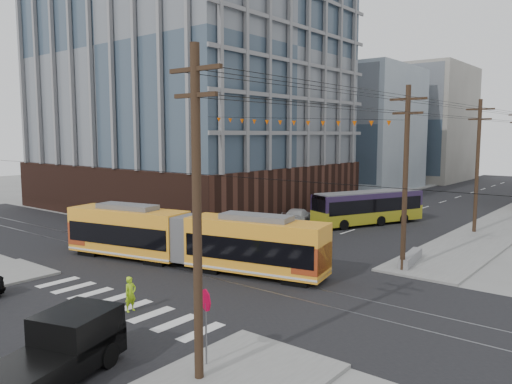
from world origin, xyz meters
The scene contains 14 objects.
ground centered at (0.00, 0.00, 0.00)m, with size 160.00×160.00×0.00m, color slate.
office_building centered at (-22.00, 23.00, 14.30)m, with size 30.00×25.00×28.60m, color #381E16.
bg_bldg_nw_near centered at (-17.00, 52.00, 9.00)m, with size 18.00×16.00×18.00m, color #8C99A5.
bg_bldg_nw_far centered at (-14.00, 72.00, 10.00)m, with size 16.00×18.00×20.00m, color gray.
utility_pole_near centered at (8.50, -6.00, 5.50)m, with size 0.30×0.30×11.00m, color black.
streetcar centered at (-2.54, 3.99, 1.73)m, with size 17.90×2.52×3.45m, color #FBA226, non-canonical shape.
city_bus centered at (-0.22, 24.23, 1.56)m, with size 2.39×11.04×3.13m, color #271939, non-canonical shape.
pickup_truck centered at (4.95, -9.56, 1.03)m, with size 2.17×6.09×2.07m, color black, non-canonical shape.
parked_car_silver centered at (-5.27, 15.20, 0.74)m, with size 1.56×4.47×1.47m, color #9597A4.
parked_car_white centered at (-5.33, 20.37, 0.73)m, with size 2.03×5.00×1.45m, color silver.
parked_car_grey centered at (-5.65, 26.27, 0.61)m, with size 2.01×4.36×1.21m, color gray.
pedestrian centered at (1.29, -3.29, 0.82)m, with size 0.60×0.39×1.65m, color #A4DB19.
stop_sign centered at (8.02, -5.16, 1.34)m, with size 0.82×0.82×2.68m, color #B00027, non-canonical shape.
jersey_barrier centered at (8.30, 12.79, 0.39)m, with size 0.87×3.86×0.77m, color gray.
Camera 1 is at (19.84, -17.12, 8.19)m, focal length 35.00 mm.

